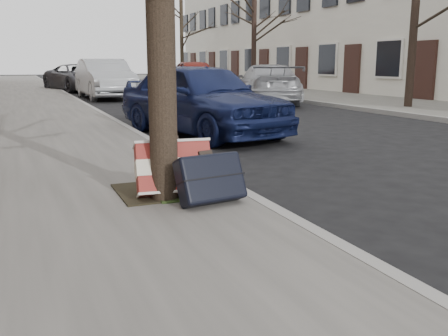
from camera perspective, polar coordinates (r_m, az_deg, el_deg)
name	(u,v)px	position (r m, az deg, el deg)	size (l,w,h in m)	color
ground	(409,213)	(4.90, 20.34, -4.85)	(120.00, 120.00, 0.00)	black
near_sidewalk	(1,102)	(18.45, -24.13, 6.89)	(5.00, 70.00, 0.12)	gray
far_sidewalk	(298,94)	(21.51, 8.44, 8.36)	(4.00, 70.00, 0.12)	gray
house_far	(388,14)	(25.51, 18.28, 16.42)	(6.70, 40.00, 7.20)	beige
dirt_patch	(162,190)	(4.93, -7.11, -2.56)	(0.85, 0.85, 0.01)	black
suitcase_red	(174,168)	(4.68, -5.78, -0.05)	(0.69, 0.19, 0.50)	maroon
suitcase_navy	(210,178)	(4.40, -1.58, -1.18)	(0.60, 0.19, 0.43)	black
car_near_front	(201,98)	(9.50, -2.66, 7.96)	(1.65, 4.09, 1.39)	#131C47
car_near_mid	(105,79)	(19.83, -13.46, 9.88)	(1.59, 4.56, 1.50)	#AEB2B6
car_near_back	(79,78)	(25.36, -16.25, 9.88)	(2.15, 4.67, 1.30)	#3D3D42
car_far_front	(266,84)	(17.04, 4.88, 9.53)	(1.82, 4.49, 1.30)	#999BA0
car_far_back	(191,75)	(25.16, -3.79, 10.56)	(1.79, 4.46, 1.52)	maroon
tree_far_a	(415,6)	(15.46, 21.04, 16.90)	(0.23, 0.23, 5.55)	black
tree_far_b	(254,41)	(23.91, 3.44, 14.29)	(0.23, 0.23, 4.44)	black
tree_far_c	(182,39)	(34.01, -4.86, 14.52)	(0.24, 0.24, 5.58)	black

